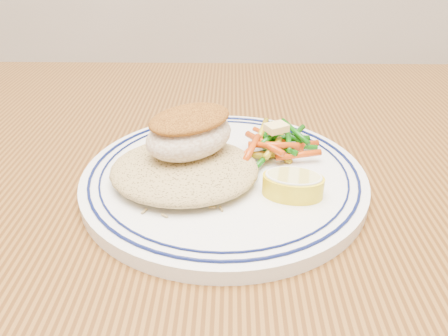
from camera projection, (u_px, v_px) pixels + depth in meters
The scene contains 7 objects.
dining_table at pixel (186, 256), 0.52m from camera, with size 1.50×0.90×0.75m.
plate at pixel (224, 176), 0.47m from camera, with size 0.30×0.30×0.02m.
rice_pilaf at pixel (184, 167), 0.45m from camera, with size 0.15×0.13×0.03m, color #A28851.
fish_fillet at pixel (190, 132), 0.44m from camera, with size 0.12×0.12×0.05m.
vegetable_pile at pixel (276, 144), 0.49m from camera, with size 0.10×0.11×0.03m.
butter_pat at pixel (276, 128), 0.48m from camera, with size 0.02×0.02×0.01m, color #F5D877.
lemon_wedge at pixel (293, 184), 0.42m from camera, with size 0.06×0.06×0.02m.
Camera 1 is at (0.05, -0.39, 1.00)m, focal length 35.00 mm.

